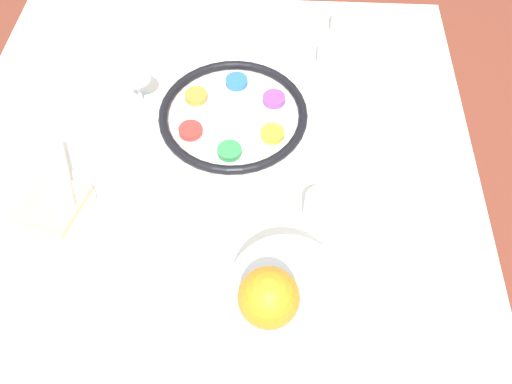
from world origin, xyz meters
TOP-DOWN VIEW (x-y plane):
  - ground_plane at (0.00, 0.00)m, footprint 8.00×8.00m
  - dining_table at (0.00, 0.00)m, footprint 1.13×1.10m
  - seder_plate at (-0.13, 0.04)m, footprint 0.33×0.33m
  - wine_glass at (-0.18, -0.18)m, footprint 0.07×0.07m
  - fruit_stand at (0.30, 0.16)m, footprint 0.19×0.19m
  - orange_fruit at (0.34, 0.13)m, footprint 0.09×0.09m
  - bread_plate at (0.12, -0.30)m, footprint 0.17×0.17m
  - napkin_roll at (0.06, -0.30)m, footprint 0.17×0.11m
  - cup_near at (-0.31, 0.25)m, footprint 0.06×0.06m
  - cup_mid at (-0.43, 0.29)m, footprint 0.06×0.06m
  - cup_far at (0.11, 0.22)m, footprint 0.06×0.06m
  - fork_left at (-0.15, 0.33)m, footprint 0.08×0.20m
  - fork_right at (-0.12, 0.33)m, footprint 0.09×0.19m

SIDE VIEW (x-z plane):
  - ground_plane at x=0.00m, z-range 0.00..0.00m
  - dining_table at x=0.00m, z-range 0.00..0.73m
  - fork_left at x=-0.15m, z-range 0.73..0.74m
  - fork_right at x=-0.12m, z-range 0.73..0.74m
  - bread_plate at x=0.12m, z-range 0.73..0.75m
  - seder_plate at x=-0.13m, z-range 0.73..0.76m
  - napkin_roll at x=0.06m, z-range 0.73..0.77m
  - cup_near at x=-0.31m, z-range 0.73..0.80m
  - cup_mid at x=-0.43m, z-range 0.73..0.80m
  - cup_far at x=0.11m, z-range 0.73..0.80m
  - fruit_stand at x=0.30m, z-range 0.76..0.86m
  - wine_glass at x=-0.18m, z-range 0.76..0.89m
  - orange_fruit at x=0.34m, z-range 0.83..0.92m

